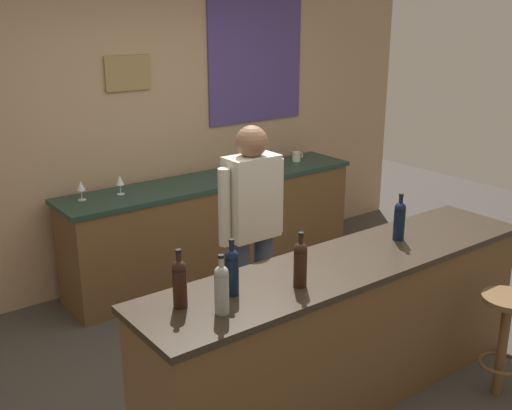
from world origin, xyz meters
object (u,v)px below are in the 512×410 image
(bar_stool, at_px, (505,329))
(coffee_mug, at_px, (297,156))
(wine_bottle_b, at_px, (222,287))
(wine_bottle_c, at_px, (232,270))
(wine_bottle_d, at_px, (300,263))
(wine_glass_b, at_px, (120,181))
(wine_bottle_e, at_px, (399,219))
(wine_glass_a, at_px, (81,187))
(wine_glass_c, at_px, (257,157))
(bartender, at_px, (252,226))
(wine_bottle_a, at_px, (180,282))

(bar_stool, xyz_separation_m, coffee_mug, (0.60, 2.68, 0.49))
(coffee_mug, bearing_deg, wine_bottle_b, -137.04)
(wine_bottle_c, distance_m, wine_bottle_d, 0.37)
(wine_glass_b, bearing_deg, wine_bottle_d, -89.77)
(wine_bottle_e, distance_m, wine_glass_a, 2.45)
(bar_stool, xyz_separation_m, wine_glass_c, (0.12, 2.68, 0.55))
(wine_bottle_c, bearing_deg, bartender, 47.56)
(wine_glass_b, bearing_deg, wine_bottle_c, -99.27)
(bartender, relative_size, wine_bottle_b, 5.29)
(wine_bottle_b, bearing_deg, bar_stool, -15.76)
(bar_stool, relative_size, wine_bottle_c, 2.22)
(wine_bottle_a, relative_size, wine_glass_a, 1.97)
(wine_glass_a, xyz_separation_m, wine_glass_b, (0.31, -0.04, 0.00))
(wine_bottle_b, distance_m, wine_bottle_e, 1.47)
(wine_glass_c, bearing_deg, wine_bottle_d, -121.86)
(bar_stool, relative_size, wine_bottle_e, 2.22)
(wine_bottle_d, xyz_separation_m, wine_bottle_e, (0.96, 0.14, 0.00))
(wine_bottle_c, bearing_deg, wine_bottle_a, 171.68)
(bar_stool, relative_size, wine_glass_a, 4.39)
(wine_glass_b, height_order, wine_glass_c, same)
(wine_bottle_b, bearing_deg, wine_glass_c, 49.64)
(wine_bottle_a, xyz_separation_m, wine_bottle_d, (0.63, -0.18, 0.00))
(wine_bottle_c, distance_m, wine_glass_a, 2.10)
(bartender, relative_size, bar_stool, 2.38)
(bar_stool, bearing_deg, wine_bottle_e, 114.26)
(bar_stool, height_order, wine_glass_b, wine_glass_b)
(wine_bottle_d, bearing_deg, bar_stool, -21.62)
(bartender, distance_m, wine_glass_a, 1.51)
(bar_stool, height_order, wine_bottle_c, wine_bottle_c)
(wine_bottle_a, bearing_deg, wine_bottle_c, -8.32)
(bar_stool, relative_size, wine_glass_b, 4.39)
(wine_bottle_c, xyz_separation_m, wine_bottle_d, (0.34, -0.14, 0.00))
(wine_bottle_d, xyz_separation_m, wine_glass_c, (1.36, 2.19, -0.05))
(bar_stool, distance_m, wine_bottle_a, 2.08)
(bartender, relative_size, wine_glass_c, 10.45)
(wine_bottle_c, xyz_separation_m, wine_glass_a, (0.03, 2.10, -0.05))
(bar_stool, xyz_separation_m, wine_bottle_b, (-1.75, 0.49, 0.60))
(wine_bottle_c, distance_m, wine_bottle_e, 1.30)
(wine_bottle_b, distance_m, wine_bottle_c, 0.21)
(wine_bottle_d, height_order, wine_glass_c, wine_bottle_d)
(bartender, bearing_deg, wine_bottle_b, -133.48)
(bartender, height_order, wine_bottle_b, bartender)
(wine_bottle_b, height_order, wine_bottle_c, same)
(bar_stool, xyz_separation_m, wine_bottle_c, (-1.59, 0.63, 0.60))
(wine_glass_c, bearing_deg, bar_stool, -92.49)
(bar_stool, height_order, wine_glass_a, wine_glass_a)
(wine_glass_c, bearing_deg, wine_bottle_a, -134.70)
(wine_bottle_d, distance_m, wine_glass_c, 2.58)
(wine_bottle_b, xyz_separation_m, coffee_mug, (2.35, 2.19, -0.11))
(wine_bottle_e, relative_size, wine_glass_b, 1.97)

